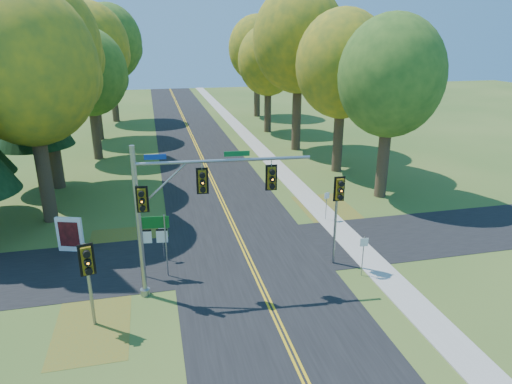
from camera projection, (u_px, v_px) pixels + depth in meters
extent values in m
plane|color=#31561E|center=(254.00, 270.00, 23.12)|extent=(160.00, 160.00, 0.00)
cube|color=black|center=(254.00, 270.00, 23.11)|extent=(8.00, 160.00, 0.02)
cube|color=black|center=(246.00, 253.00, 24.95)|extent=(60.00, 6.00, 0.02)
cube|color=gold|center=(252.00, 270.00, 23.09)|extent=(0.10, 160.00, 0.01)
cube|color=gold|center=(256.00, 270.00, 23.13)|extent=(0.10, 160.00, 0.01)
cube|color=#9E998E|center=(366.00, 257.00, 24.43)|extent=(1.60, 160.00, 0.06)
cube|color=brown|center=(124.00, 249.00, 25.39)|extent=(4.00, 6.00, 0.00)
cube|color=brown|center=(334.00, 215.00, 30.08)|extent=(3.50, 8.00, 0.00)
cube|color=brown|center=(93.00, 326.00, 18.75)|extent=(3.00, 5.00, 0.00)
cylinder|color=#38281C|center=(44.00, 170.00, 28.13)|extent=(0.86, 0.86, 6.75)
ellipsoid|color=#B79918|center=(27.00, 66.00, 26.08)|extent=(8.00, 8.00, 9.20)
sphere|color=#B79918|center=(62.00, 78.00, 27.79)|extent=(4.80, 4.80, 4.80)
cylinder|color=#38281C|center=(383.00, 156.00, 32.56)|extent=(0.83, 0.83, 6.08)
ellipsoid|color=#578027|center=(391.00, 76.00, 30.71)|extent=(7.20, 7.20, 8.28)
sphere|color=#578027|center=(401.00, 85.00, 32.25)|extent=(4.32, 4.32, 4.32)
sphere|color=#578027|center=(380.00, 66.00, 29.54)|extent=(3.96, 3.96, 3.96)
cylinder|color=#38281C|center=(53.00, 140.00, 34.23)|extent=(0.89, 0.89, 7.42)
ellipsoid|color=#B79918|center=(39.00, 47.00, 32.00)|extent=(8.60, 8.60, 9.89)
sphere|color=#B79918|center=(69.00, 58.00, 33.84)|extent=(5.16, 5.16, 5.16)
sphere|color=#B79918|center=(10.00, 34.00, 30.60)|extent=(4.73, 4.73, 4.73)
cylinder|color=#38281C|center=(338.00, 135.00, 38.64)|extent=(0.84, 0.84, 6.30)
ellipsoid|color=#B79918|center=(343.00, 64.00, 36.71)|extent=(7.60, 7.60, 8.74)
sphere|color=#B79918|center=(353.00, 72.00, 38.33)|extent=(4.56, 4.56, 4.56)
sphere|color=#B79918|center=(331.00, 55.00, 35.47)|extent=(4.18, 4.18, 4.18)
cylinder|color=#38281C|center=(95.00, 129.00, 42.53)|extent=(0.81, 0.81, 5.62)
ellipsoid|color=#578027|center=(89.00, 72.00, 40.81)|extent=(6.80, 6.80, 7.82)
sphere|color=#578027|center=(106.00, 78.00, 42.26)|extent=(4.08, 4.08, 4.08)
sphere|color=#578027|center=(73.00, 65.00, 39.70)|extent=(3.74, 3.74, 3.74)
cylinder|color=#38281C|center=(297.00, 112.00, 45.62)|extent=(0.90, 0.90, 7.65)
ellipsoid|color=#B79918|center=(299.00, 39.00, 43.32)|extent=(8.80, 8.80, 10.12)
sphere|color=#B79918|center=(311.00, 48.00, 45.20)|extent=(5.28, 5.28, 5.28)
sphere|color=#B79918|center=(286.00, 30.00, 41.89)|extent=(4.84, 4.84, 4.84)
cylinder|color=#38281C|center=(97.00, 108.00, 50.17)|extent=(0.87, 0.87, 6.98)
ellipsoid|color=#B79918|center=(90.00, 48.00, 48.06)|extent=(8.20, 8.20, 9.43)
sphere|color=#B79918|center=(108.00, 55.00, 49.81)|extent=(4.92, 4.92, 4.92)
sphere|color=#B79918|center=(73.00, 40.00, 46.72)|extent=(4.51, 4.51, 4.51)
cylinder|color=#38281C|center=(268.00, 107.00, 54.24)|extent=(0.82, 0.82, 5.85)
ellipsoid|color=#B79918|center=(268.00, 60.00, 52.45)|extent=(7.00, 7.00, 8.05)
sphere|color=#B79918|center=(277.00, 66.00, 53.95)|extent=(4.20, 4.20, 4.20)
sphere|color=#B79918|center=(259.00, 54.00, 51.31)|extent=(3.85, 3.85, 3.85)
cylinder|color=#38281C|center=(114.00, 94.00, 60.40)|extent=(0.88, 0.88, 7.20)
ellipsoid|color=#578027|center=(109.00, 42.00, 58.23)|extent=(8.40, 8.40, 9.66)
sphere|color=#578027|center=(123.00, 49.00, 60.02)|extent=(5.04, 5.04, 5.04)
sphere|color=#578027|center=(95.00, 35.00, 56.86)|extent=(4.62, 4.62, 4.62)
cylinder|color=#38281C|center=(257.00, 93.00, 64.21)|extent=(0.85, 0.85, 6.53)
ellipsoid|color=#B79918|center=(257.00, 48.00, 62.22)|extent=(7.80, 7.80, 8.97)
sphere|color=#B79918|center=(266.00, 54.00, 63.89)|extent=(4.68, 4.68, 4.68)
sphere|color=#B79918|center=(248.00, 43.00, 60.95)|extent=(4.29, 4.29, 4.29)
cylinder|color=#38281C|center=(39.00, 168.00, 34.46)|extent=(0.50, 0.50, 3.42)
cone|color=black|center=(30.00, 109.00, 32.98)|extent=(5.60, 5.60, 5.45)
cone|color=black|center=(20.00, 53.00, 31.69)|extent=(4.57, 4.57, 5.45)
cylinder|color=gray|center=(139.00, 224.00, 19.80)|extent=(0.22, 0.22, 7.04)
cylinder|color=gray|center=(145.00, 292.00, 20.92)|extent=(0.44, 0.44, 0.30)
cylinder|color=gray|center=(224.00, 161.00, 19.45)|extent=(7.53, 0.69, 0.14)
cylinder|color=gray|center=(162.00, 186.00, 19.39)|extent=(2.27, 0.26, 2.08)
cylinder|color=gray|center=(202.00, 166.00, 19.37)|extent=(0.04, 0.04, 0.36)
cube|color=#72590C|center=(202.00, 181.00, 19.60)|extent=(0.36, 0.33, 1.01)
cube|color=black|center=(202.00, 181.00, 19.60)|extent=(0.52, 0.07, 1.19)
sphere|color=orange|center=(203.00, 183.00, 19.38)|extent=(0.18, 0.18, 0.18)
cylinder|color=black|center=(202.00, 175.00, 19.28)|extent=(0.25, 0.18, 0.24)
cylinder|color=black|center=(203.00, 183.00, 19.38)|extent=(0.25, 0.18, 0.24)
cylinder|color=black|center=(203.00, 190.00, 19.49)|extent=(0.25, 0.18, 0.24)
cylinder|color=gray|center=(271.00, 163.00, 19.81)|extent=(0.04, 0.04, 0.36)
cube|color=#72590C|center=(271.00, 178.00, 20.04)|extent=(0.36, 0.33, 1.01)
cube|color=black|center=(271.00, 178.00, 20.04)|extent=(0.52, 0.07, 1.19)
sphere|color=orange|center=(272.00, 179.00, 19.83)|extent=(0.18, 0.18, 0.18)
cylinder|color=black|center=(272.00, 172.00, 19.72)|extent=(0.25, 0.18, 0.24)
cylinder|color=black|center=(272.00, 179.00, 19.83)|extent=(0.25, 0.18, 0.24)
cylinder|color=black|center=(272.00, 186.00, 19.93)|extent=(0.25, 0.18, 0.24)
cube|color=#72590C|center=(142.00, 199.00, 19.30)|extent=(0.36, 0.33, 1.01)
cube|color=black|center=(142.00, 199.00, 19.30)|extent=(0.52, 0.07, 1.19)
sphere|color=orange|center=(142.00, 201.00, 19.08)|extent=(0.18, 0.18, 0.18)
cylinder|color=black|center=(141.00, 194.00, 18.97)|extent=(0.25, 0.18, 0.24)
cylinder|color=black|center=(142.00, 201.00, 19.08)|extent=(0.25, 0.18, 0.24)
cylinder|color=black|center=(143.00, 208.00, 19.19)|extent=(0.25, 0.18, 0.24)
cube|color=navy|center=(155.00, 157.00, 18.94)|extent=(0.91, 0.11, 0.22)
cube|color=#0C5926|center=(237.00, 154.00, 19.44)|extent=(1.11, 0.12, 0.22)
cylinder|color=gray|center=(335.00, 221.00, 23.06)|extent=(0.13, 0.13, 4.72)
cube|color=#72590C|center=(339.00, 189.00, 22.23)|extent=(0.38, 0.34, 1.07)
cube|color=black|center=(339.00, 189.00, 22.23)|extent=(0.56, 0.07, 1.27)
sphere|color=orange|center=(341.00, 191.00, 22.00)|extent=(0.19, 0.19, 0.19)
cylinder|color=black|center=(341.00, 184.00, 21.89)|extent=(0.27, 0.19, 0.26)
cylinder|color=black|center=(341.00, 191.00, 22.00)|extent=(0.27, 0.19, 0.26)
cylinder|color=black|center=(340.00, 197.00, 22.12)|extent=(0.27, 0.19, 0.26)
cylinder|color=gray|center=(90.00, 285.00, 18.27)|extent=(0.14, 0.14, 3.67)
cube|color=#72590C|center=(87.00, 260.00, 17.64)|extent=(0.46, 0.43, 1.15)
cube|color=black|center=(87.00, 260.00, 17.64)|extent=(0.59, 0.18, 1.35)
sphere|color=orange|center=(88.00, 263.00, 17.41)|extent=(0.21, 0.21, 0.21)
cylinder|color=black|center=(87.00, 254.00, 17.29)|extent=(0.31, 0.24, 0.28)
cylinder|color=black|center=(88.00, 263.00, 17.41)|extent=(0.31, 0.24, 0.28)
cylinder|color=black|center=(89.00, 271.00, 17.54)|extent=(0.31, 0.24, 0.28)
cylinder|color=gray|center=(143.00, 247.00, 21.95)|extent=(0.07, 0.07, 3.26)
cylinder|color=gray|center=(166.00, 246.00, 22.06)|extent=(0.07, 0.07, 3.26)
cube|color=#0B5218|center=(153.00, 223.00, 21.62)|extent=(1.52, 0.23, 0.60)
cube|color=silver|center=(153.00, 223.00, 21.62)|extent=(1.30, 0.16, 0.09)
cube|color=silver|center=(146.00, 237.00, 21.83)|extent=(0.54, 0.11, 0.60)
cube|color=black|center=(145.00, 231.00, 21.71)|extent=(0.54, 0.07, 0.11)
cube|color=silver|center=(162.00, 237.00, 21.91)|extent=(0.54, 0.11, 0.60)
cube|color=black|center=(162.00, 230.00, 21.79)|extent=(0.54, 0.07, 0.11)
cube|color=white|center=(70.00, 234.00, 24.84)|extent=(1.42, 0.64, 1.98)
cube|color=maroon|center=(69.00, 234.00, 24.72)|extent=(1.05, 0.37, 1.43)
cube|color=white|center=(62.00, 248.00, 25.16)|extent=(0.11, 0.11, 0.33)
cube|color=white|center=(82.00, 249.00, 25.07)|extent=(0.11, 0.11, 0.33)
cylinder|color=gray|center=(326.00, 206.00, 28.96)|extent=(0.04, 0.04, 1.94)
cube|color=white|center=(327.00, 196.00, 28.71)|extent=(0.36, 0.13, 0.40)
cylinder|color=gray|center=(363.00, 256.00, 22.29)|extent=(0.05, 0.05, 2.11)
cube|color=silver|center=(364.00, 242.00, 22.02)|extent=(0.40, 0.08, 0.43)
cylinder|color=gray|center=(163.00, 243.00, 23.88)|extent=(0.04, 0.04, 1.96)
cube|color=silver|center=(162.00, 231.00, 23.63)|extent=(0.37, 0.10, 0.40)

